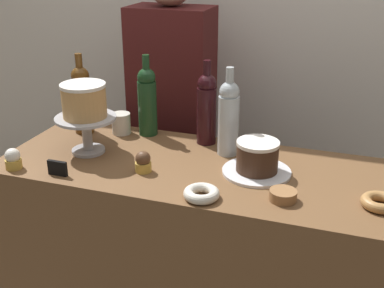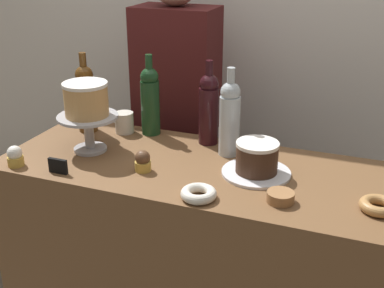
{
  "view_description": "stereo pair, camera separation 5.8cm",
  "coord_description": "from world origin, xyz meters",
  "px_view_note": "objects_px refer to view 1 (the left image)",
  "views": [
    {
      "loc": [
        0.5,
        -1.47,
        1.66
      ],
      "look_at": [
        0.0,
        0.0,
        1.01
      ],
      "focal_mm": 45.7,
      "sensor_mm": 36.0,
      "label": 1
    },
    {
      "loc": [
        0.56,
        -1.45,
        1.66
      ],
      "look_at": [
        0.0,
        0.0,
        1.01
      ],
      "focal_mm": 45.7,
      "sensor_mm": 36.0,
      "label": 2
    }
  ],
  "objects_px": {
    "coffee_cup_ceramic": "(121,123)",
    "price_sign_chalkboard": "(57,168)",
    "wine_bottle_clear": "(229,117)",
    "donut_sugar": "(201,194)",
    "cake_stand_pedestal": "(87,128)",
    "cupcake_chocolate": "(143,162)",
    "cupcake_vanilla": "(13,159)",
    "cookie_stack": "(283,195)",
    "chocolate_round_cake": "(257,156)",
    "barista_figure": "(173,130)",
    "wine_bottle_amber": "(82,98)",
    "donut_maple": "(380,202)",
    "white_layer_cake": "(84,100)",
    "wine_bottle_dark_red": "(207,107)",
    "wine_bottle_green": "(147,100)"
  },
  "relations": [
    {
      "from": "wine_bottle_green",
      "to": "cupcake_chocolate",
      "type": "xyz_separation_m",
      "value": [
        0.12,
        -0.33,
        -0.11
      ]
    },
    {
      "from": "wine_bottle_amber",
      "to": "donut_maple",
      "type": "height_order",
      "value": "wine_bottle_amber"
    },
    {
      "from": "wine_bottle_green",
      "to": "barista_figure",
      "type": "xyz_separation_m",
      "value": [
        -0.01,
        0.29,
        -0.23
      ]
    },
    {
      "from": "wine_bottle_clear",
      "to": "donut_maple",
      "type": "relative_size",
      "value": 2.91
    },
    {
      "from": "cupcake_chocolate",
      "to": "barista_figure",
      "type": "relative_size",
      "value": 0.05
    },
    {
      "from": "cupcake_vanilla",
      "to": "white_layer_cake",
      "type": "bearing_deg",
      "value": 50.68
    },
    {
      "from": "barista_figure",
      "to": "chocolate_round_cake",
      "type": "bearing_deg",
      "value": -45.18
    },
    {
      "from": "wine_bottle_dark_red",
      "to": "cupcake_vanilla",
      "type": "distance_m",
      "value": 0.72
    },
    {
      "from": "cake_stand_pedestal",
      "to": "donut_sugar",
      "type": "bearing_deg",
      "value": -21.48
    },
    {
      "from": "cupcake_chocolate",
      "to": "coffee_cup_ceramic",
      "type": "xyz_separation_m",
      "value": [
        -0.23,
        0.3,
        0.01
      ]
    },
    {
      "from": "wine_bottle_green",
      "to": "donut_sugar",
      "type": "relative_size",
      "value": 2.91
    },
    {
      "from": "cupcake_chocolate",
      "to": "price_sign_chalkboard",
      "type": "distance_m",
      "value": 0.29
    },
    {
      "from": "cupcake_vanilla",
      "to": "cupcake_chocolate",
      "type": "height_order",
      "value": "same"
    },
    {
      "from": "white_layer_cake",
      "to": "wine_bottle_dark_red",
      "type": "height_order",
      "value": "wine_bottle_dark_red"
    },
    {
      "from": "cookie_stack",
      "to": "coffee_cup_ceramic",
      "type": "bearing_deg",
      "value": 154.29
    },
    {
      "from": "barista_figure",
      "to": "cake_stand_pedestal",
      "type": "bearing_deg",
      "value": -103.88
    },
    {
      "from": "donut_sugar",
      "to": "coffee_cup_ceramic",
      "type": "distance_m",
      "value": 0.63
    },
    {
      "from": "coffee_cup_ceramic",
      "to": "wine_bottle_clear",
      "type": "bearing_deg",
      "value": -7.01
    },
    {
      "from": "donut_sugar",
      "to": "white_layer_cake",
      "type": "bearing_deg",
      "value": 158.52
    },
    {
      "from": "wine_bottle_amber",
      "to": "wine_bottle_clear",
      "type": "bearing_deg",
      "value": -2.0
    },
    {
      "from": "donut_sugar",
      "to": "donut_maple",
      "type": "height_order",
      "value": "same"
    },
    {
      "from": "white_layer_cake",
      "to": "cookie_stack",
      "type": "distance_m",
      "value": 0.78
    },
    {
      "from": "chocolate_round_cake",
      "to": "coffee_cup_ceramic",
      "type": "bearing_deg",
      "value": 162.87
    },
    {
      "from": "coffee_cup_ceramic",
      "to": "barista_figure",
      "type": "xyz_separation_m",
      "value": [
        0.1,
        0.32,
        -0.13
      ]
    },
    {
      "from": "white_layer_cake",
      "to": "cookie_stack",
      "type": "xyz_separation_m",
      "value": [
        0.75,
        -0.13,
        -0.18
      ]
    },
    {
      "from": "cupcake_chocolate",
      "to": "price_sign_chalkboard",
      "type": "xyz_separation_m",
      "value": [
        -0.26,
        -0.12,
        -0.01
      ]
    },
    {
      "from": "wine_bottle_dark_red",
      "to": "donut_sugar",
      "type": "height_order",
      "value": "wine_bottle_dark_red"
    },
    {
      "from": "coffee_cup_ceramic",
      "to": "wine_bottle_amber",
      "type": "bearing_deg",
      "value": -166.69
    },
    {
      "from": "wine_bottle_amber",
      "to": "wine_bottle_green",
      "type": "height_order",
      "value": "same"
    },
    {
      "from": "wine_bottle_clear",
      "to": "donut_sugar",
      "type": "distance_m",
      "value": 0.38
    },
    {
      "from": "cake_stand_pedestal",
      "to": "chocolate_round_cake",
      "type": "distance_m",
      "value": 0.63
    },
    {
      "from": "wine_bottle_clear",
      "to": "barista_figure",
      "type": "distance_m",
      "value": 0.57
    },
    {
      "from": "cupcake_vanilla",
      "to": "cookie_stack",
      "type": "xyz_separation_m",
      "value": [
        0.92,
        0.08,
        -0.02
      ]
    },
    {
      "from": "coffee_cup_ceramic",
      "to": "price_sign_chalkboard",
      "type": "bearing_deg",
      "value": -93.97
    },
    {
      "from": "donut_sugar",
      "to": "cookie_stack",
      "type": "height_order",
      "value": "same"
    },
    {
      "from": "price_sign_chalkboard",
      "to": "barista_figure",
      "type": "distance_m",
      "value": 0.76
    },
    {
      "from": "wine_bottle_clear",
      "to": "white_layer_cake",
      "type": "bearing_deg",
      "value": -162.56
    },
    {
      "from": "chocolate_round_cake",
      "to": "cake_stand_pedestal",
      "type": "bearing_deg",
      "value": -177.5
    },
    {
      "from": "wine_bottle_clear",
      "to": "donut_sugar",
      "type": "bearing_deg",
      "value": -87.86
    },
    {
      "from": "white_layer_cake",
      "to": "wine_bottle_dark_red",
      "type": "relative_size",
      "value": 0.5
    },
    {
      "from": "wine_bottle_green",
      "to": "coffee_cup_ceramic",
      "type": "distance_m",
      "value": 0.15
    },
    {
      "from": "cookie_stack",
      "to": "donut_sugar",
      "type": "bearing_deg",
      "value": -163.97
    },
    {
      "from": "wine_bottle_dark_red",
      "to": "donut_sugar",
      "type": "bearing_deg",
      "value": -74.5
    },
    {
      "from": "cookie_stack",
      "to": "cupcake_vanilla",
      "type": "bearing_deg",
      "value": -175.17
    },
    {
      "from": "cake_stand_pedestal",
      "to": "cupcake_chocolate",
      "type": "bearing_deg",
      "value": -18.07
    },
    {
      "from": "cupcake_chocolate",
      "to": "cookie_stack",
      "type": "bearing_deg",
      "value": -5.43
    },
    {
      "from": "wine_bottle_amber",
      "to": "donut_sugar",
      "type": "bearing_deg",
      "value": -31.03
    },
    {
      "from": "donut_maple",
      "to": "white_layer_cake",
      "type": "bearing_deg",
      "value": 175.53
    },
    {
      "from": "chocolate_round_cake",
      "to": "wine_bottle_green",
      "type": "bearing_deg",
      "value": 156.59
    },
    {
      "from": "wine_bottle_dark_red",
      "to": "coffee_cup_ceramic",
      "type": "bearing_deg",
      "value": -177.06
    }
  ]
}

